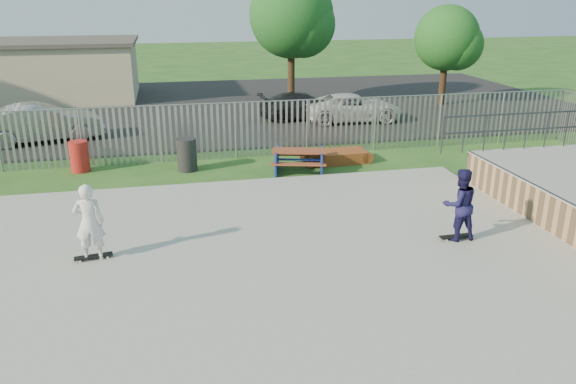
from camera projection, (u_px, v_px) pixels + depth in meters
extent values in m
plane|color=#2B551D|center=(242.00, 278.00, 11.65)|extent=(120.00, 120.00, 0.00)
cube|color=#9E9E99|center=(242.00, 275.00, 11.62)|extent=(15.00, 12.00, 0.15)
cylinder|color=#383A3F|center=(542.00, 189.00, 13.69)|extent=(0.06, 7.00, 0.06)
cube|color=brown|center=(299.00, 151.00, 18.36)|extent=(1.87, 1.10, 0.06)
cube|color=brown|center=(299.00, 164.00, 17.90)|extent=(1.77, 0.70, 0.05)
cube|color=brown|center=(299.00, 154.00, 19.01)|extent=(1.77, 0.70, 0.05)
cube|color=navy|center=(299.00, 161.00, 18.48)|extent=(1.86, 1.72, 0.72)
cube|color=brown|center=(336.00, 157.00, 19.56)|extent=(2.05, 1.10, 0.40)
cylinder|color=#AE1F1A|center=(79.00, 156.00, 18.46)|extent=(0.61, 0.61, 1.02)
cylinder|color=#232325|center=(187.00, 155.00, 18.55)|extent=(0.65, 0.65, 1.08)
cube|color=black|center=(194.00, 107.00, 29.15)|extent=(40.00, 18.00, 0.02)
imported|color=#9E9EA3|center=(42.00, 123.00, 22.08)|extent=(4.78, 2.66, 1.49)
imported|color=black|center=(303.00, 106.00, 26.13)|extent=(4.17, 1.72, 1.21)
imported|color=silver|center=(354.00, 108.00, 25.69)|extent=(4.56, 2.28, 1.24)
cube|color=#C1B794|center=(41.00, 72.00, 30.77)|extent=(10.00, 6.00, 3.00)
cube|color=#4C4742|center=(37.00, 42.00, 30.23)|extent=(10.40, 6.40, 0.20)
cylinder|color=#3F2C19|center=(291.00, 67.00, 29.55)|extent=(0.37, 0.37, 3.87)
sphere|color=#1C541E|center=(291.00, 15.00, 28.69)|extent=(4.33, 4.33, 4.33)
cylinder|color=#3B2717|center=(443.00, 77.00, 29.24)|extent=(0.35, 0.35, 2.94)
sphere|color=#1F581E|center=(447.00, 38.00, 28.59)|extent=(3.29, 3.29, 3.29)
cube|color=black|center=(456.00, 236.00, 13.13)|extent=(0.81, 0.22, 0.02)
cube|color=black|center=(94.00, 256.00, 12.13)|extent=(0.82, 0.32, 0.02)
imported|color=#191646|center=(460.00, 205.00, 12.86)|extent=(0.85, 0.67, 1.71)
imported|color=silver|center=(89.00, 222.00, 11.87)|extent=(0.63, 0.43, 1.71)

